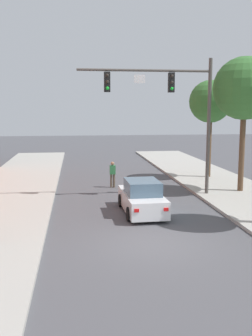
% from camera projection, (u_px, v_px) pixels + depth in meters
% --- Properties ---
extents(ground_plane, '(120.00, 120.00, 0.00)m').
position_uv_depth(ground_plane, '(154.00, 244.00, 14.24)').
color(ground_plane, '#4C4C51').
extents(traffic_signal_mast, '(7.36, 0.38, 7.50)m').
position_uv_depth(traffic_signal_mast, '(172.00, 100.00, 21.12)').
color(traffic_signal_mast, '#514C47').
rests_on(traffic_signal_mast, sidewalk_right).
extents(car_lead_white, '(1.92, 4.28, 1.60)m').
position_uv_depth(car_lead_white, '(142.00, 198.00, 18.42)').
color(car_lead_white, silver).
rests_on(car_lead_white, ground).
extents(pedestrian_crossing_road, '(0.36, 0.22, 1.64)m').
position_uv_depth(pedestrian_crossing_road, '(113.00, 173.00, 24.42)').
color(pedestrian_crossing_road, brown).
rests_on(pedestrian_crossing_road, ground).
extents(street_tree_second, '(3.57, 3.57, 7.71)m').
position_uv_depth(street_tree_second, '(245.00, 89.00, 22.01)').
color(street_tree_second, brown).
rests_on(street_tree_second, sidewalk_right).
extents(street_tree_third, '(2.94, 2.94, 6.75)m').
position_uv_depth(street_tree_third, '(210.00, 102.00, 26.87)').
color(street_tree_third, brown).
rests_on(street_tree_third, sidewalk_right).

